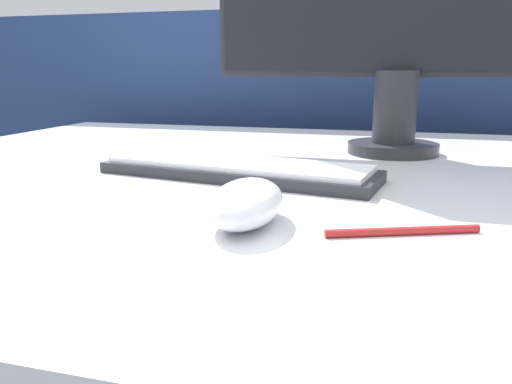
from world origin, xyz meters
The scene contains 5 objects.
desk centered at (0.00, 0.00, 0.37)m, with size 1.53×1.10×0.74m.
partition_panel centered at (0.00, 0.69, 0.53)m, with size 5.00×0.03×1.06m.
computer_mouse_near centered at (-0.02, -0.29, 0.76)m, with size 0.07×0.13×0.05m.
keyboard centered at (-0.10, -0.07, 0.75)m, with size 0.42×0.18×0.02m.
pen centered at (0.13, -0.28, 0.74)m, with size 0.14×0.06×0.01m.
Camera 1 is at (0.11, -0.74, 0.89)m, focal length 35.00 mm.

